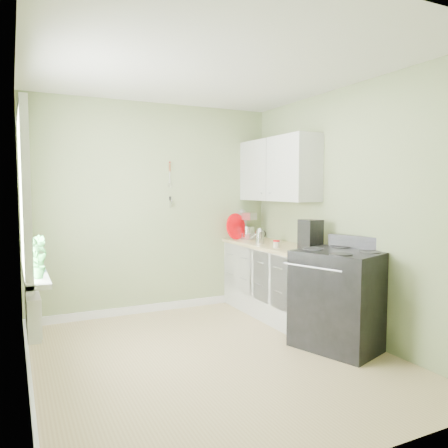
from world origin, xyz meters
name	(u,v)px	position (x,y,z in m)	size (l,w,h in m)	color
floor	(213,359)	(0.00, 0.00, -0.01)	(3.20, 3.60, 0.02)	tan
ceiling	(212,66)	(0.00, 0.00, 2.71)	(3.20, 3.60, 0.02)	white
wall_back	(155,209)	(0.00, 1.81, 1.35)	(3.20, 0.02, 2.70)	#909E6B
wall_left	(21,222)	(-1.61, 0.00, 1.35)	(0.02, 3.60, 2.70)	#909E6B
wall_right	(347,212)	(1.61, 0.00, 1.35)	(0.02, 3.60, 2.70)	#909E6B
base_cabinets	(273,281)	(1.30, 1.00, 0.43)	(0.60, 1.60, 0.87)	silver
countertop	(272,245)	(1.29, 1.00, 0.89)	(0.64, 1.60, 0.04)	tan
upper_cabinets	(278,170)	(1.43, 1.10, 1.85)	(0.35, 1.40, 0.80)	silver
window	(23,195)	(-1.58, 0.30, 1.55)	(0.06, 1.14, 1.44)	white
window_sill	(35,274)	(-1.51, 0.30, 0.88)	(0.18, 1.14, 0.04)	white
radiator	(33,315)	(-1.54, 0.25, 0.55)	(0.12, 0.50, 0.35)	white
wall_utensils	(170,192)	(0.20, 1.78, 1.56)	(0.02, 0.14, 0.58)	tan
stove	(340,298)	(1.28, -0.29, 0.50)	(0.94, 0.99, 1.11)	black
stand_mixer	(246,226)	(1.28, 1.69, 1.08)	(0.29, 0.37, 0.41)	#B2B2B7
kettle	(260,236)	(1.15, 1.08, 1.01)	(0.19, 0.11, 0.20)	silver
coffee_maker	(310,236)	(1.35, 0.30, 1.08)	(0.21, 0.23, 0.35)	black
red_tray	(236,226)	(1.09, 1.63, 1.09)	(0.36, 0.36, 0.02)	#D00006
jar	(276,244)	(1.12, 0.65, 0.95)	(0.08, 0.08, 0.09)	#BFB399
plant_a	(38,258)	(-1.50, -0.01, 1.06)	(0.17, 0.12, 0.33)	#26702A
plant_b	(36,254)	(-1.50, 0.24, 1.06)	(0.17, 0.14, 0.31)	#26702A
plant_c	(35,252)	(-1.50, 0.46, 1.05)	(0.17, 0.17, 0.30)	#26702A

